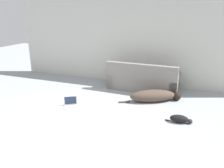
{
  "coord_description": "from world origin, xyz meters",
  "views": [
    {
      "loc": [
        1.94,
        -3.03,
        2.21
      ],
      "look_at": [
        0.25,
        1.47,
        0.62
      ],
      "focal_mm": 35.0,
      "sensor_mm": 36.0,
      "label": 1
    }
  ],
  "objects_px": {
    "couch": "(142,81)",
    "laptop_open": "(71,103)",
    "dog": "(154,96)",
    "cat": "(180,119)"
  },
  "relations": [
    {
      "from": "couch",
      "to": "dog",
      "type": "distance_m",
      "value": 0.94
    },
    {
      "from": "couch",
      "to": "cat",
      "type": "xyz_separation_m",
      "value": [
        1.21,
        -1.74,
        -0.2
      ]
    },
    {
      "from": "dog",
      "to": "cat",
      "type": "distance_m",
      "value": 1.19
    },
    {
      "from": "couch",
      "to": "dog",
      "type": "xyz_separation_m",
      "value": [
        0.5,
        -0.79,
        -0.13
      ]
    },
    {
      "from": "couch",
      "to": "laptop_open",
      "type": "xyz_separation_m",
      "value": [
        -1.38,
        -1.8,
        -0.2
      ]
    },
    {
      "from": "laptop_open",
      "to": "dog",
      "type": "bearing_deg",
      "value": -1.53
    },
    {
      "from": "couch",
      "to": "cat",
      "type": "bearing_deg",
      "value": 126.66
    },
    {
      "from": "couch",
      "to": "dog",
      "type": "relative_size",
      "value": 1.36
    },
    {
      "from": "couch",
      "to": "dog",
      "type": "height_order",
      "value": "couch"
    },
    {
      "from": "cat",
      "to": "dog",
      "type": "bearing_deg",
      "value": 123.56
    }
  ]
}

